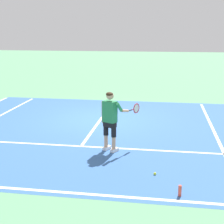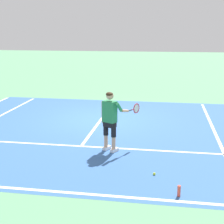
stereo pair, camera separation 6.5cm
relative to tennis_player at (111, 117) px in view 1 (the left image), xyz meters
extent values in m
plane|color=#609E70|center=(-0.92, 3.30, -0.99)|extent=(80.00, 80.00, 0.00)
cube|color=#3866A8|center=(-0.92, 1.98, -0.99)|extent=(10.98, 9.66, 0.00)
cube|color=white|center=(-0.92, -2.65, -0.99)|extent=(10.98, 0.10, 0.01)
cube|color=white|center=(-0.92, 0.21, -0.99)|extent=(8.23, 0.10, 0.01)
cube|color=white|center=(-0.92, 3.41, -0.99)|extent=(0.10, 6.40, 0.01)
cube|color=white|center=(3.19, 1.98, -0.99)|extent=(0.10, 9.26, 0.01)
cube|color=white|center=(-0.12, 0.08, -0.94)|extent=(0.23, 0.30, 0.09)
cube|color=white|center=(0.12, -0.05, -0.94)|extent=(0.23, 0.30, 0.09)
cylinder|color=tan|center=(-0.14, 0.05, -0.72)|extent=(0.11, 0.11, 0.36)
cylinder|color=black|center=(-0.14, 0.05, -0.33)|extent=(0.14, 0.14, 0.41)
cylinder|color=tan|center=(0.10, -0.09, -0.72)|extent=(0.11, 0.11, 0.36)
cylinder|color=black|center=(0.10, -0.09, -0.33)|extent=(0.14, 0.14, 0.41)
cube|color=black|center=(-0.02, -0.02, -0.17)|extent=(0.39, 0.34, 0.20)
cube|color=#28844C|center=(-0.02, -0.02, 0.17)|extent=(0.44, 0.38, 0.60)
cylinder|color=tan|center=(-0.23, 0.09, 0.12)|extent=(0.09, 0.09, 0.62)
cylinder|color=#28844C|center=(0.26, -0.07, 0.32)|extent=(0.20, 0.27, 0.29)
cylinder|color=tan|center=(0.39, 0.09, 0.18)|extent=(0.21, 0.29, 0.14)
sphere|color=tan|center=(-0.02, -0.01, 0.62)|extent=(0.21, 0.21, 0.21)
ellipsoid|color=#382314|center=(-0.03, -0.03, 0.67)|extent=(0.27, 0.27, 0.12)
cylinder|color=#232326|center=(0.51, 0.28, 0.15)|extent=(0.12, 0.19, 0.03)
cylinder|color=red|center=(0.58, 0.41, 0.15)|extent=(0.07, 0.10, 0.02)
torus|color=red|center=(0.67, 0.57, 0.15)|extent=(0.17, 0.27, 0.30)
cylinder|color=silver|center=(0.67, 0.57, 0.15)|extent=(0.12, 0.22, 0.25)
sphere|color=#CCE02D|center=(1.31, -1.46, -0.96)|extent=(0.07, 0.07, 0.07)
cylinder|color=#E04C38|center=(1.85, -2.42, -0.87)|extent=(0.07, 0.07, 0.24)
camera|label=1|loc=(1.44, -8.89, 2.40)|focal=53.39mm
camera|label=2|loc=(1.50, -8.88, 2.40)|focal=53.39mm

